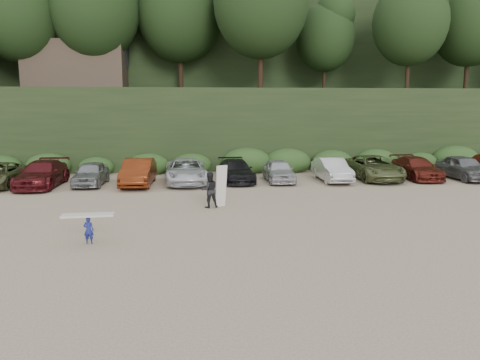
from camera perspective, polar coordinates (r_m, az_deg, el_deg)
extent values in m
plane|color=tan|center=(19.36, 1.94, -5.20)|extent=(120.00, 120.00, 0.00)
cube|color=black|center=(40.69, -2.44, 6.64)|extent=(80.00, 14.00, 6.00)
cube|color=black|center=(58.71, -3.66, 12.29)|extent=(90.00, 30.00, 16.00)
ellipsoid|color=black|center=(41.12, -2.52, 17.84)|extent=(66.00, 12.00, 10.00)
cube|color=#2B491E|center=(33.40, -2.50, 1.94)|extent=(46.20, 2.00, 1.20)
cube|color=brown|center=(43.69, -19.00, 12.89)|extent=(8.00, 6.00, 4.00)
imported|color=#521216|center=(29.92, -22.98, 0.68)|extent=(2.29, 5.31, 1.52)
imported|color=gray|center=(29.49, -17.72, 0.76)|extent=(1.79, 4.19, 1.41)
imported|color=maroon|center=(28.70, -12.29, 0.93)|extent=(1.88, 4.87, 1.58)
imported|color=silver|center=(28.98, -6.59, 1.09)|extent=(2.72, 5.52, 1.51)
imported|color=black|center=(29.40, -0.51, 1.12)|extent=(2.26, 4.84, 1.37)
imported|color=#B9B9BE|center=(29.46, 4.74, 1.15)|extent=(1.69, 4.14, 1.41)
imported|color=silver|center=(30.15, 11.12, 1.25)|extent=(1.60, 4.47, 1.47)
imported|color=#5C663B|center=(31.51, 15.97, 1.46)|extent=(2.61, 5.55, 1.53)
imported|color=maroon|center=(32.64, 20.71, 1.37)|extent=(1.99, 4.86, 1.41)
imported|color=slate|center=(33.60, 25.61, 1.40)|extent=(1.87, 4.59, 1.56)
imported|color=navy|center=(17.20, -17.97, -5.84)|extent=(0.37, 0.26, 0.97)
cube|color=beige|center=(17.08, -18.06, -4.08)|extent=(1.79, 0.59, 0.07)
imported|color=black|center=(21.99, -3.76, -1.21)|extent=(0.92, 0.78, 1.69)
cube|color=silver|center=(22.08, -2.35, -0.75)|extent=(0.63, 0.53, 1.99)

